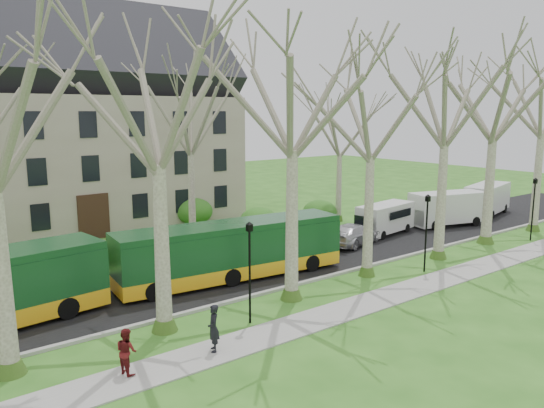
{
  "coord_description": "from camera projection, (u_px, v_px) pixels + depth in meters",
  "views": [
    {
      "loc": [
        -18.3,
        -18.5,
        8.89
      ],
      "look_at": [
        -1.74,
        3.0,
        4.13
      ],
      "focal_mm": 35.0,
      "sensor_mm": 36.0,
      "label": 1
    }
  ],
  "objects": [
    {
      "name": "ground",
      "position": [
        335.0,
        288.0,
        26.97
      ],
      "size": [
        120.0,
        120.0,
        0.0
      ],
      "primitive_type": "plane",
      "color": "#2D641C",
      "rests_on": "ground"
    },
    {
      "name": "road",
      "position": [
        269.0,
        263.0,
        31.26
      ],
      "size": [
        80.0,
        8.0,
        0.06
      ],
      "primitive_type": "cube",
      "color": "black",
      "rests_on": "ground"
    },
    {
      "name": "sidewalk",
      "position": [
        372.0,
        301.0,
        25.02
      ],
      "size": [
        70.0,
        2.0,
        0.06
      ],
      "primitive_type": "cube",
      "color": "gray",
      "rests_on": "ground"
    },
    {
      "name": "tree_row_far",
      "position": [
        200.0,
        157.0,
        33.72
      ],
      "size": [
        33.0,
        7.0,
        12.0
      ],
      "color": "gray",
      "rests_on": "ground"
    },
    {
      "name": "hedges",
      "position": [
        135.0,
        233.0,
        34.92
      ],
      "size": [
        30.6,
        8.6,
        2.0
      ],
      "color": "#2A5418",
      "rests_on": "ground"
    },
    {
      "name": "van_a",
      "position": [
        385.0,
        219.0,
        38.46
      ],
      "size": [
        5.27,
        2.54,
        2.21
      ],
      "primitive_type": null,
      "rotation": [
        0.0,
        0.0,
        0.14
      ],
      "color": "silver",
      "rests_on": "road"
    },
    {
      "name": "building",
      "position": [
        62.0,
        122.0,
        40.7
      ],
      "size": [
        26.5,
        12.2,
        16.0
      ],
      "color": "gray",
      "rests_on": "ground"
    },
    {
      "name": "bus_follow",
      "position": [
        232.0,
        250.0,
        28.16
      ],
      "size": [
        12.69,
        3.93,
        3.12
      ],
      "primitive_type": null,
      "rotation": [
        0.0,
        0.0,
        -0.11
      ],
      "color": "#13431F",
      "rests_on": "road"
    },
    {
      "name": "lamp_row",
      "position": [
        350.0,
        243.0,
        25.75
      ],
      "size": [
        36.22,
        0.22,
        4.3
      ],
      "color": "black",
      "rests_on": "ground"
    },
    {
      "name": "tree_row_verge",
      "position": [
        334.0,
        150.0,
        26.0
      ],
      "size": [
        49.0,
        7.0,
        14.0
      ],
      "color": "gray",
      "rests_on": "ground"
    },
    {
      "name": "sedan",
      "position": [
        354.0,
        234.0,
        35.52
      ],
      "size": [
        5.25,
        3.16,
        1.42
      ],
      "primitive_type": "imported",
      "rotation": [
        0.0,
        0.0,
        1.82
      ],
      "color": "#B2B2B7",
      "rests_on": "road"
    },
    {
      "name": "pedestrian_a",
      "position": [
        214.0,
        328.0,
        19.65
      ],
      "size": [
        0.66,
        0.77,
        1.79
      ],
      "primitive_type": "imported",
      "rotation": [
        0.0,
        0.0,
        -2.0
      ],
      "color": "black",
      "rests_on": "sidewalk"
    },
    {
      "name": "curb",
      "position": [
        315.0,
        280.0,
        28.13
      ],
      "size": [
        80.0,
        0.25,
        0.14
      ],
      "primitive_type": "cube",
      "color": "#A5A39E",
      "rests_on": "ground"
    },
    {
      "name": "van_c",
      "position": [
        487.0,
        200.0,
        45.71
      ],
      "size": [
        6.37,
        3.6,
        2.63
      ],
      "primitive_type": null,
      "rotation": [
        0.0,
        0.0,
        0.25
      ],
      "color": "silver",
      "rests_on": "road"
    },
    {
      "name": "pedestrian_b",
      "position": [
        126.0,
        351.0,
        17.99
      ],
      "size": [
        0.75,
        0.88,
        1.6
      ],
      "primitive_type": "imported",
      "rotation": [
        0.0,
        0.0,
        1.76
      ],
      "color": "#571415",
      "rests_on": "sidewalk"
    },
    {
      "name": "van_b",
      "position": [
        448.0,
        209.0,
        41.29
      ],
      "size": [
        6.38,
        3.79,
        2.62
      ],
      "primitive_type": null,
      "rotation": [
        0.0,
        0.0,
        -0.29
      ],
      "color": "silver",
      "rests_on": "road"
    }
  ]
}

